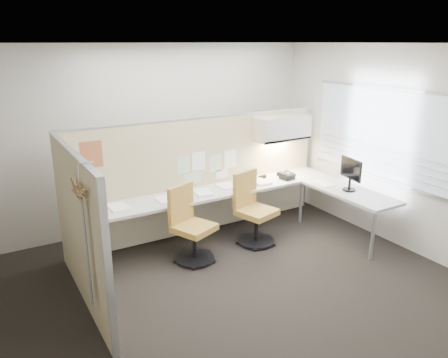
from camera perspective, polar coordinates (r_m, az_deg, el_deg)
floor at (r=5.44m, az=-0.15°, el=-13.72°), size 5.50×4.50×0.01m
ceiling at (r=4.65m, az=-0.18°, el=17.38°), size 5.50×4.50×0.01m
wall_back at (r=6.84m, az=-9.76°, el=5.31°), size 5.50×0.02×2.80m
wall_front at (r=3.26m, az=20.50°, el=-9.45°), size 5.50×0.02×2.80m
wall_right at (r=6.64m, az=20.84°, el=4.05°), size 0.02×4.50×2.80m
window_pane at (r=6.59m, az=20.84°, el=5.29°), size 0.01×2.80×1.30m
partition_back at (r=6.61m, az=-3.04°, el=0.42°), size 4.10×0.06×1.75m
partition_left at (r=4.99m, az=-18.35°, el=-6.34°), size 0.06×2.20×1.75m
desk at (r=6.49m, az=1.92°, el=-2.45°), size 4.00×2.07×0.73m
overhead_bin at (r=7.00m, az=7.60°, el=6.61°), size 0.90×0.36×0.38m
task_light_strip at (r=7.04m, az=7.53°, el=4.93°), size 0.60×0.06×0.02m
pinned_papers at (r=6.57m, az=-2.31°, el=1.76°), size 1.01×0.00×0.47m
poster at (r=5.90m, az=-16.91°, el=3.06°), size 0.28×0.00×0.35m
chair_left at (r=5.84m, az=-4.48°, el=-6.23°), size 0.62×0.63×1.01m
chair_right at (r=6.33m, az=3.76°, el=-4.17°), size 0.60×0.61×1.03m
monitor at (r=6.57m, az=16.20°, el=0.85°), size 0.19×0.46×0.48m
phone at (r=6.99m, az=8.23°, el=0.40°), size 0.24×0.23×0.12m
stapler at (r=6.98m, az=5.03°, el=0.28°), size 0.14×0.06×0.05m
tape_dispenser at (r=7.16m, az=7.32°, el=0.68°), size 0.11×0.07×0.06m
coat_hook at (r=4.21m, az=-18.23°, el=-2.94°), size 0.18×0.47×1.41m
paper_stack_0 at (r=5.89m, az=-13.65°, el=-3.60°), size 0.24×0.31×0.03m
paper_stack_1 at (r=6.05m, az=-7.62°, el=-2.69°), size 0.24×0.30×0.02m
paper_stack_2 at (r=6.24m, az=-2.76°, el=-1.84°), size 0.27×0.33×0.04m
paper_stack_3 at (r=6.58m, az=0.23°, el=-0.90°), size 0.24×0.31×0.01m
paper_stack_4 at (r=6.75m, az=4.82°, el=-0.40°), size 0.25×0.31×0.03m
paper_stack_5 at (r=6.84m, az=12.90°, el=-0.62°), size 0.25×0.32×0.02m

